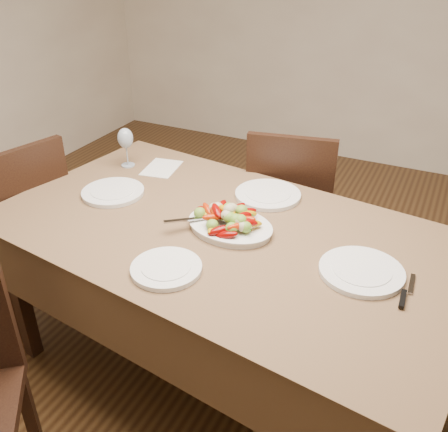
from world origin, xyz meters
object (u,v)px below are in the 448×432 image
object	(u,v)px
serving_platter	(230,227)
wine_glass	(126,146)
plate_near	(166,269)
plate_left	(113,192)
plate_right	(361,271)
chair_left	(17,228)
dining_table	(224,306)
plate_far	(268,195)
chair_far	(292,208)

from	to	relation	value
serving_platter	wine_glass	xyz separation A→B (m)	(-0.71, 0.33, 0.09)
plate_near	wine_glass	size ratio (longest dim) A/B	1.19
plate_left	wine_glass	size ratio (longest dim) A/B	1.33
serving_platter	plate_right	bearing A→B (deg)	-6.69
plate_right	wine_glass	xyz separation A→B (m)	(-1.23, 0.39, 0.09)
serving_platter	wine_glass	size ratio (longest dim) A/B	1.64
chair_left	wine_glass	xyz separation A→B (m)	(0.45, 0.36, 0.39)
dining_table	plate_left	size ratio (longest dim) A/B	6.77
plate_left	plate_far	xyz separation A→B (m)	(0.62, 0.28, 0.00)
chair_left	plate_far	world-z (taller)	chair_left
dining_table	chair_left	bearing A→B (deg)	-178.66
chair_far	plate_left	xyz separation A→B (m)	(-0.59, -0.72, 0.29)
plate_near	plate_right	bearing A→B (deg)	24.64
plate_right	plate_far	distance (m)	0.62
plate_far	plate_left	bearing A→B (deg)	-155.95
chair_left	plate_right	xyz separation A→B (m)	(1.68, -0.02, 0.29)
dining_table	plate_near	bearing A→B (deg)	-100.24
chair_left	wine_glass	world-z (taller)	wine_glass
plate_left	dining_table	bearing A→B (deg)	-5.59
plate_far	wine_glass	world-z (taller)	wine_glass
chair_left	plate_left	xyz separation A→B (m)	(0.57, 0.08, 0.29)
plate_far	chair_far	bearing A→B (deg)	93.34
chair_left	plate_right	distance (m)	1.71
chair_far	plate_right	bearing A→B (deg)	110.75
plate_near	chair_left	bearing A→B (deg)	164.51
plate_left	plate_far	distance (m)	0.68
chair_far	serving_platter	size ratio (longest dim) A/B	2.84
plate_far	wine_glass	xyz separation A→B (m)	(-0.74, 0.00, 0.09)
chair_far	plate_left	bearing A→B (deg)	39.06
chair_far	chair_left	xyz separation A→B (m)	(-1.17, -0.80, 0.00)
dining_table	serving_platter	bearing A→B (deg)	25.35
serving_platter	plate_far	bearing A→B (deg)	84.89
plate_left	wine_glass	xyz separation A→B (m)	(-0.12, 0.28, 0.09)
chair_left	serving_platter	bearing A→B (deg)	105.52
dining_table	chair_left	distance (m)	1.15
chair_far	serving_platter	distance (m)	0.82
chair_left	plate_far	bearing A→B (deg)	120.51
serving_platter	plate_right	xyz separation A→B (m)	(0.52, -0.06, -0.00)
chair_left	plate_near	xyz separation A→B (m)	(1.08, -0.30, 0.29)
chair_far	wine_glass	world-z (taller)	wine_glass
plate_right	plate_far	world-z (taller)	same
chair_far	wine_glass	xyz separation A→B (m)	(-0.72, -0.44, 0.39)
serving_platter	plate_far	size ratio (longest dim) A/B	1.17
chair_far	chair_left	world-z (taller)	same
chair_far	plate_left	distance (m)	0.98
chair_far	wine_glass	bearing A→B (deg)	20.15
plate_right	serving_platter	bearing A→B (deg)	173.31
dining_table	chair_far	xyz separation A→B (m)	(0.02, 0.77, 0.10)
plate_near	serving_platter	bearing A→B (deg)	76.60
serving_platter	plate_right	distance (m)	0.52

